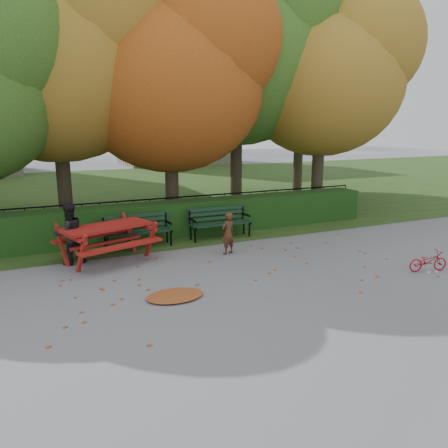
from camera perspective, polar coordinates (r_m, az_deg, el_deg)
name	(u,v)px	position (r m, az deg, el deg)	size (l,w,h in m)	color
ground	(243,284)	(9.12, 2.45, -7.87)	(90.00, 90.00, 0.00)	gray
grass_strip	(114,192)	(22.18, -14.16, 4.14)	(90.00, 90.00, 0.00)	#1F3414
building_right	(176,90)	(37.63, -6.26, 17.04)	(9.00, 6.00, 12.00)	tan
hedge	(174,219)	(12.99, -6.53, 0.67)	(13.00, 0.90, 1.00)	black
iron_fence	(166,213)	(13.73, -7.57, 1.46)	(14.00, 0.04, 1.02)	black
tree_b	(67,49)	(14.58, -19.86, 20.74)	(6.72, 6.40, 8.79)	#2C2319
tree_c	(182,72)	(14.44, -5.56, 19.17)	(6.30, 6.00, 8.00)	#2C2319
tree_d	(250,46)	(16.96, 3.37, 22.20)	(7.14, 6.80, 9.58)	#2C2319
tree_e	(334,71)	(17.04, 14.12, 18.77)	(6.09, 5.80, 8.16)	#2C2319
tree_g	(310,76)	(21.33, 11.20, 18.42)	(6.30, 6.00, 8.55)	#2C2319
bench_left	(137,228)	(11.90, -11.29, -0.53)	(1.80, 0.57, 0.88)	black
bench_right	(219,220)	(12.64, -0.66, 0.50)	(1.80, 0.57, 0.88)	black
picnic_table	(107,233)	(10.81, -15.08, -1.17)	(2.49, 2.24, 1.01)	maroon
leaf_pile	(175,296)	(8.50, -6.42, -9.27)	(1.11, 0.77, 0.08)	maroon
leaf_scatter	(236,279)	(9.37, 1.62, -7.25)	(9.00, 5.70, 0.01)	maroon
child	(228,233)	(11.05, 0.53, -1.22)	(0.39, 0.26, 1.08)	#452616
adult	(69,234)	(10.82, -19.57, -1.21)	(0.71, 0.56, 1.47)	black
bicycle	(428,261)	(10.83, 25.10, -4.41)	(0.32, 0.91, 0.48)	maroon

